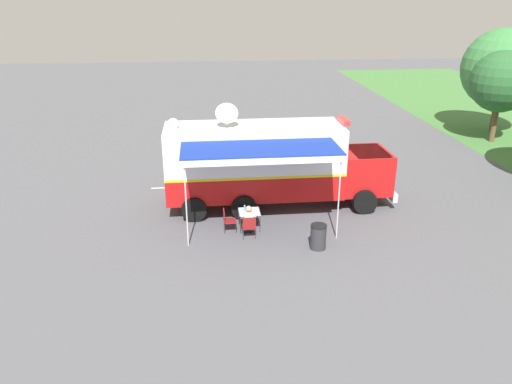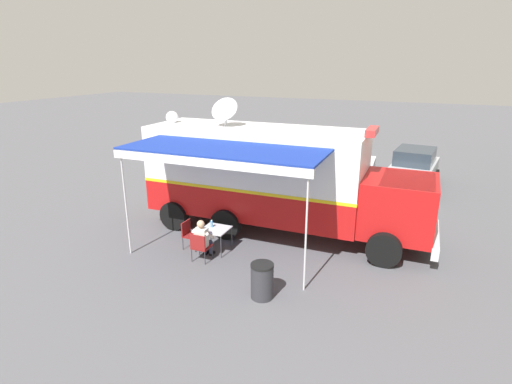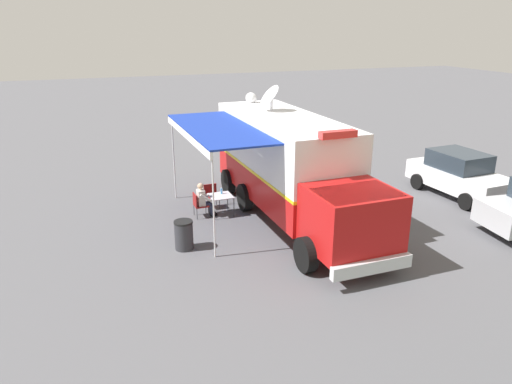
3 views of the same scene
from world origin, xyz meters
The scene contains 13 objects.
ground_plane centered at (0.00, 0.00, 0.00)m, with size 100.00×100.00×0.00m, color #515156.
lot_stripe centered at (-2.56, -2.19, 0.00)m, with size 0.12×4.80×0.01m, color silver.
command_truck centered at (0.02, 0.75, 1.94)m, with size 4.96×9.52×4.53m.
folding_table centered at (2.21, -0.38, 0.67)m, with size 0.81×0.81×0.73m.
water_bottle centered at (2.13, -0.55, 0.83)m, with size 0.07×0.07×0.22m.
folding_chair_at_table centered at (3.01, -0.45, 0.51)m, with size 0.49×0.49×0.87m.
folding_chair_beside_table centered at (2.33, -1.23, 0.51)m, with size 0.49×0.49×0.87m.
seated_responder centered at (2.82, -0.45, 0.65)m, with size 0.66×0.56×1.25m.
trash_bin centered at (4.04, 1.92, 0.46)m, with size 0.57×0.57×0.91m.
car_behind_truck centered at (-7.23, 0.87, 0.88)m, with size 2.21×4.30×1.76m.
car_far_corner centered at (-7.35, 4.75, 0.88)m, with size 4.36×2.34×1.76m.
tree_far_left centered at (-10.99, 16.73, 4.07)m, with size 5.01×5.01×6.57m.
tree_left_of_centre centered at (-8.68, 15.45, 3.63)m, with size 3.61×3.61×5.45m.
Camera 1 is at (19.71, -1.77, 8.45)m, focal length 35.28 mm.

